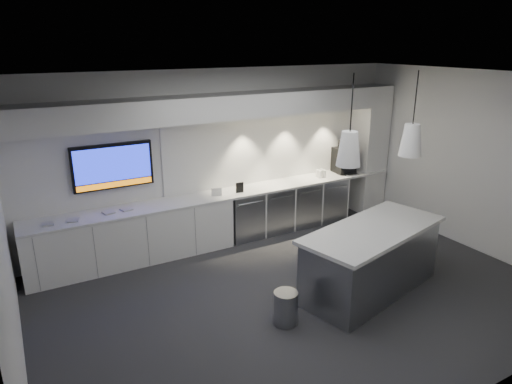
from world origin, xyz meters
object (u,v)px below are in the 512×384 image
wall_tv (113,166)px  bin (286,308)px  coffee_machine (344,159)px  island (371,259)px

wall_tv → bin: 3.51m
coffee_machine → bin: bearing=-131.4°
wall_tv → coffee_machine: 4.49m
coffee_machine → wall_tv: bearing=-175.6°
bin → coffee_machine: bearing=41.0°
bin → coffee_machine: (3.10, 2.69, 0.95)m
wall_tv → island: size_ratio=0.51×
island → coffee_machine: (1.60, 2.59, 0.68)m
wall_tv → bin: (1.37, -2.94, -1.34)m
wall_tv → island: 4.17m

